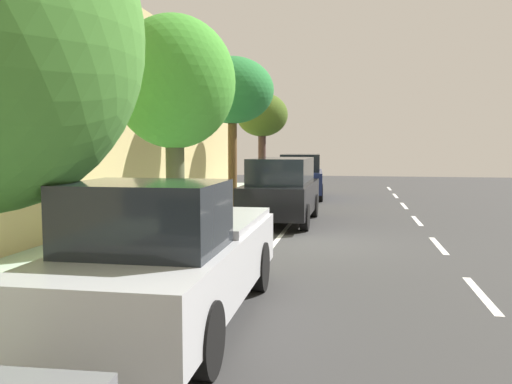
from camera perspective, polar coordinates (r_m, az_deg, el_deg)
The scene contains 14 objects.
ground at distance 13.08m, azimuth 4.79°, elevation -5.41°, with size 57.63×57.63×0.00m, color #343434.
sidewalk at distance 13.97m, azimuth -11.28°, elevation -4.52°, with size 3.47×36.02×0.14m, color #95B09D.
curb_edge at distance 13.42m, azimuth -4.03°, elevation -4.83°, with size 0.16×36.02×0.14m, color gray.
lane_stripe_centre at distance 13.29m, azimuth 19.15°, elevation -5.49°, with size 0.14×35.80×0.01m.
lane_stripe_bike_edge at distance 13.15m, azimuth 2.22°, elevation -5.32°, with size 0.12×36.02×0.01m, color white.
building_facade at distance 14.67m, azimuth -18.82°, elevation 8.93°, with size 0.50×36.02×6.86m, color tan.
parked_suv_dark_blue_nearest at distance 23.84m, azimuth 4.86°, elevation 1.80°, with size 2.20×4.81×1.99m.
parked_suv_black_second at distance 16.19m, azimuth 2.80°, elevation 0.28°, with size 2.04×4.74×1.99m.
parked_pickup_silver_mid at distance 7.12m, azimuth -9.20°, elevation -6.94°, with size 2.05×5.31×1.95m.
bicycle_at_curb at distance 11.32m, azimuth -4.30°, elevation -5.18°, with size 1.72×0.46×0.74m.
cyclist_with_backpack at distance 11.72m, azimuth -4.84°, elevation -1.82°, with size 0.42×0.62×1.61m.
street_tree_near_cyclist at distance 25.08m, azimuth 0.66°, elevation 8.22°, with size 2.44×2.44×4.71m.
street_tree_mid_block at distance 18.96m, azimuth -2.59°, elevation 10.83°, with size 2.95×2.95×5.35m.
street_tree_far_end at distance 12.94m, azimuth -8.87°, elevation 11.48°, with size 2.94×2.94×5.32m.
Camera 1 is at (-1.22, 12.80, 2.37)m, focal length 36.93 mm.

